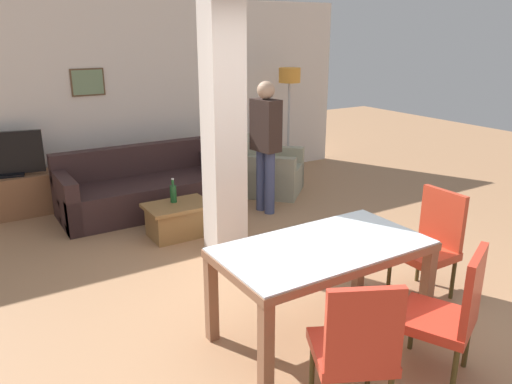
% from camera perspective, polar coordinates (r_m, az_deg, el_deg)
% --- Properties ---
extents(ground_plane, '(18.00, 18.00, 0.00)m').
position_cam_1_polar(ground_plane, '(4.08, 7.24, -15.68)').
color(ground_plane, '#AD7D56').
extents(back_wall, '(7.20, 0.09, 2.70)m').
position_cam_1_polar(back_wall, '(7.36, -14.43, 10.36)').
color(back_wall, silver).
rests_on(back_wall, ground_plane).
extents(divider_pillar, '(0.36, 0.31, 2.70)m').
position_cam_1_polar(divider_pillar, '(4.97, -3.74, 7.46)').
color(divider_pillar, silver).
rests_on(divider_pillar, ground_plane).
extents(dining_table, '(1.59, 0.85, 0.75)m').
position_cam_1_polar(dining_table, '(3.79, 7.59, -8.21)').
color(dining_table, brown).
rests_on(dining_table, ground_plane).
extents(dining_chair_near_right, '(0.61, 0.61, 0.94)m').
position_cam_1_polar(dining_chair_near_right, '(3.59, 21.24, -12.53)').
color(dining_chair_near_right, red).
rests_on(dining_chair_near_right, ground_plane).
extents(dining_chair_head_right, '(0.46, 0.46, 0.94)m').
position_cam_1_polar(dining_chair_head_right, '(4.63, 19.34, -5.28)').
color(dining_chair_head_right, red).
rests_on(dining_chair_head_right, ground_plane).
extents(dining_chair_near_left, '(0.62, 0.62, 0.94)m').
position_cam_1_polar(dining_chair_near_left, '(3.09, 11.33, -16.83)').
color(dining_chair_near_left, red).
rests_on(dining_chair_near_left, ground_plane).
extents(sofa, '(2.13, 0.92, 0.81)m').
position_cam_1_polar(sofa, '(6.65, -12.66, 0.25)').
color(sofa, '#332121').
rests_on(sofa, ground_plane).
extents(armchair, '(1.17, 1.17, 0.79)m').
position_cam_1_polar(armchair, '(7.24, 1.35, 2.13)').
color(armchair, '#9F9E85').
rests_on(armchair, ground_plane).
extents(coffee_table, '(0.73, 0.51, 0.38)m').
position_cam_1_polar(coffee_table, '(5.78, -8.87, -3.11)').
color(coffee_table, olive).
rests_on(coffee_table, ground_plane).
extents(bottle, '(0.07, 0.07, 0.28)m').
position_cam_1_polar(bottle, '(5.76, -9.44, -0.12)').
color(bottle, '#194C23').
rests_on(bottle, coffee_table).
extents(tv_stand, '(1.02, 0.40, 0.53)m').
position_cam_1_polar(tv_stand, '(7.00, -26.04, -0.44)').
color(tv_stand, '#8F5A39').
rests_on(tv_stand, ground_plane).
extents(tv_screen, '(0.85, 0.26, 0.56)m').
position_cam_1_polar(tv_screen, '(6.87, -26.65, 3.80)').
color(tv_screen, black).
rests_on(tv_screen, tv_stand).
extents(floor_lamp, '(0.33, 0.33, 1.72)m').
position_cam_1_polar(floor_lamp, '(7.83, 3.84, 12.01)').
color(floor_lamp, '#B7B7BC').
rests_on(floor_lamp, ground_plane).
extents(standing_person, '(0.26, 0.40, 1.68)m').
position_cam_1_polar(standing_person, '(6.27, 1.11, 6.12)').
color(standing_person, '#3E466D').
rests_on(standing_person, ground_plane).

